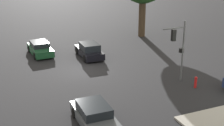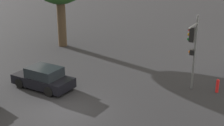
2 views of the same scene
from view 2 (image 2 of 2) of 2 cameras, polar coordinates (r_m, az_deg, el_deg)
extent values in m
plane|color=black|center=(18.41, -8.25, -8.72)|extent=(300.00, 300.00, 0.00)
cylinder|color=#423323|center=(30.83, -9.21, 7.47)|extent=(0.84, 0.84, 4.83)
cylinder|color=#515456|center=(20.97, 14.86, 1.74)|extent=(0.14, 0.14, 5.00)
cylinder|color=#515456|center=(19.55, 14.59, 6.59)|extent=(0.11, 1.96, 0.10)
cube|color=black|center=(19.67, 14.45, 5.03)|extent=(0.30, 0.30, 0.90)
sphere|color=red|center=(19.65, 13.99, 5.95)|extent=(0.20, 0.20, 0.20)
sphere|color=#99660F|center=(19.72, 13.92, 5.11)|extent=(0.20, 0.20, 0.20)
sphere|color=#0F511E|center=(19.79, 13.85, 4.26)|extent=(0.20, 0.20, 0.20)
cube|color=black|center=(21.00, 14.40, 1.95)|extent=(0.22, 0.35, 0.35)
sphere|color=orange|center=(21.03, 14.03, 2.01)|extent=(0.18, 0.18, 0.18)
cube|color=black|center=(21.60, -12.48, -3.16)|extent=(4.25, 1.95, 0.65)
cube|color=black|center=(21.26, -12.28, -1.64)|extent=(2.23, 1.68, 0.65)
cylinder|color=black|center=(22.00, -16.49, -3.58)|extent=(0.68, 0.23, 0.67)
cylinder|color=black|center=(23.10, -13.34, -2.19)|extent=(0.68, 0.23, 0.67)
cylinder|color=black|center=(20.25, -11.44, -5.16)|extent=(0.68, 0.23, 0.67)
cylinder|color=black|center=(21.45, -8.31, -3.56)|extent=(0.68, 0.23, 0.67)
cylinder|color=red|center=(21.58, 18.70, -4.17)|extent=(0.20, 0.20, 0.75)
sphere|color=red|center=(21.42, 18.82, -3.10)|extent=(0.22, 0.22, 0.22)
camera|label=1|loc=(15.44, 102.33, 1.15)|focal=50.00mm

